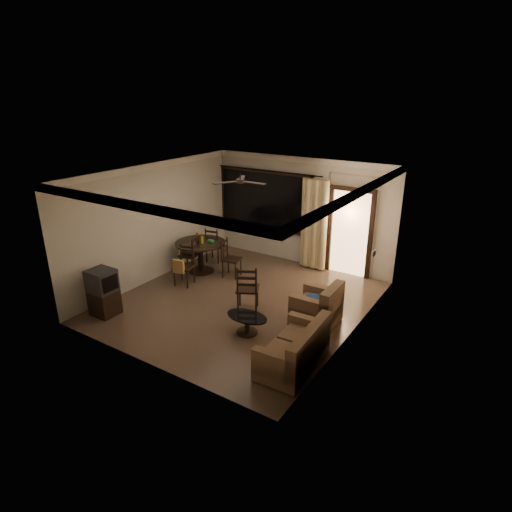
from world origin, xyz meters
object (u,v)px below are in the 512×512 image
Objects in this scene: dining_table at (201,249)px; armchair at (319,308)px; tv_cabinet at (103,292)px; coffee_table at (247,322)px; dining_chair_south at (184,273)px; dining_chair_north at (215,251)px; dining_chair_east at (231,265)px; dining_chair_west at (190,261)px; sofa at (296,351)px; side_chair at (248,297)px.

dining_table reaches higher than armchair.
tv_cabinet is 1.17× the size of coffee_table.
armchair reaches higher than coffee_table.
dining_chair_south is 1.00× the size of dining_chair_north.
dining_chair_south is at bearing 179.73° from armchair.
dining_chair_east and dining_chair_south have the same top height.
dining_chair_west reaches higher than sofa.
dining_table is 0.90m from dining_chair_east.
sofa is at bearing -19.58° from coffee_table.
dining_chair_north is (-0.16, 0.77, -0.34)m from dining_table.
sofa is (4.08, -3.08, 0.02)m from dining_chair_north.
dining_chair_south is at bearing 157.68° from coffee_table.
dining_chair_south is 1.14× the size of coffee_table.
armchair is at bearing 69.16° from dining_chair_west.
side_chair reaches higher than dining_chair_north.
dining_table is 0.85m from dining_chair_north.
armchair is (2.81, -0.96, 0.06)m from dining_chair_east.
dining_chair_north is at bearing 46.76° from dining_chair_east.
dining_chair_north is 0.97× the size of tv_cabinet.
dining_chair_north is (0.06, 0.94, 0.00)m from dining_chair_west.
dining_chair_east is 1.13× the size of armchair.
tv_cabinet is 4.36m from armchair.
dining_chair_east is at bearing 45.70° from dining_chair_south.
dining_table is 1.32× the size of dining_chair_north.
dining_table is at bearing 90.10° from dining_chair_north.
dining_chair_north is at bearing 164.47° from dining_chair_west.
dining_chair_west is at bearing -49.69° from side_chair.
side_chair is (1.34, -1.27, 0.03)m from dining_chair_east.
dining_chair_south is 2.00m from side_chair.
sofa is 1.55m from armchair.
dining_chair_north reaches higher than armchair.
dining_table is at bearing 166.59° from armchair.
dining_chair_east reaches higher than coffee_table.
dining_chair_west is 0.65× the size of sofa.
coffee_table is at bearing -34.01° from dining_chair_south.
dining_chair_north is at bearing 140.44° from sofa.
dining_table reaches higher than sofa.
dining_chair_east is 2.73m from coffee_table.
dining_chair_north is at bearing -67.29° from side_chair.
dining_chair_south is 1.64m from dining_chair_north.
tv_cabinet reaches higher than coffee_table.
dining_chair_east reaches higher than armchair.
dining_chair_north is (-0.33, 1.61, -0.02)m from dining_chair_south.
dining_table reaches higher than dining_chair_north.
dining_table reaches higher than tv_cabinet.
coffee_table is (-0.98, -1.06, -0.10)m from armchair.
dining_chair_east is 1.15m from dining_chair_north.
dining_chair_north reaches higher than sofa.
dining_chair_east is 2.97m from armchair.
side_chair is at bearing -26.99° from dining_table.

